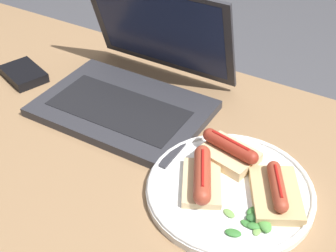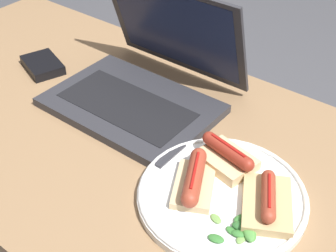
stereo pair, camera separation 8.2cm
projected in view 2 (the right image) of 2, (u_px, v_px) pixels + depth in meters
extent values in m
cube|color=#93704C|center=(151.00, 149.00, 0.89)|extent=(1.46, 0.64, 0.04)
cylinder|color=#93704C|center=(51.00, 114.00, 1.59)|extent=(0.04, 0.04, 0.69)
cube|color=#2D2D33|center=(131.00, 105.00, 0.96)|extent=(0.34, 0.23, 0.02)
cube|color=black|center=(126.00, 105.00, 0.95)|extent=(0.28, 0.13, 0.00)
cube|color=#2D2D33|center=(175.00, 29.00, 0.98)|extent=(0.34, 0.07, 0.21)
cube|color=#192347|center=(174.00, 29.00, 0.98)|extent=(0.30, 0.06, 0.18)
cylinder|color=white|center=(222.00, 196.00, 0.76)|extent=(0.28, 0.28, 0.01)
torus|color=white|center=(222.00, 192.00, 0.76)|extent=(0.28, 0.28, 0.01)
cube|color=#D6B784|center=(194.00, 185.00, 0.76)|extent=(0.10, 0.12, 0.01)
cylinder|color=#9E3D28|center=(194.00, 176.00, 0.75)|extent=(0.07, 0.10, 0.03)
sphere|color=#9E3D28|center=(199.00, 156.00, 0.79)|extent=(0.03, 0.03, 0.03)
sphere|color=#9E3D28|center=(190.00, 199.00, 0.71)|extent=(0.03, 0.03, 0.03)
cylinder|color=red|center=(195.00, 170.00, 0.74)|extent=(0.04, 0.08, 0.01)
cube|color=tan|center=(267.00, 204.00, 0.73)|extent=(0.12, 0.14, 0.02)
cylinder|color=#9E3D28|center=(268.00, 196.00, 0.72)|extent=(0.06, 0.08, 0.02)
sphere|color=#9E3D28|center=(268.00, 177.00, 0.75)|extent=(0.02, 0.02, 0.02)
sphere|color=#9E3D28|center=(268.00, 216.00, 0.69)|extent=(0.02, 0.02, 0.02)
cylinder|color=red|center=(269.00, 191.00, 0.71)|extent=(0.04, 0.07, 0.01)
cube|color=#D6B784|center=(227.00, 160.00, 0.81)|extent=(0.11, 0.09, 0.02)
cylinder|color=maroon|center=(228.00, 151.00, 0.79)|extent=(0.09, 0.04, 0.02)
sphere|color=maroon|center=(247.00, 165.00, 0.77)|extent=(0.02, 0.02, 0.02)
sphere|color=maroon|center=(209.00, 138.00, 0.82)|extent=(0.02, 0.02, 0.02)
cylinder|color=red|center=(228.00, 146.00, 0.79)|extent=(0.08, 0.02, 0.00)
ellipsoid|color=#709E4C|center=(241.00, 239.00, 0.68)|extent=(0.01, 0.02, 0.00)
ellipsoid|color=#709E4C|center=(216.00, 219.00, 0.71)|extent=(0.02, 0.02, 0.00)
ellipsoid|color=#4C8E3D|center=(249.00, 233.00, 0.69)|extent=(0.04, 0.04, 0.01)
ellipsoid|color=#387A33|center=(231.00, 231.00, 0.70)|extent=(0.02, 0.02, 0.00)
ellipsoid|color=#2D662D|center=(248.00, 226.00, 0.70)|extent=(0.03, 0.03, 0.01)
ellipsoid|color=#387A33|center=(241.00, 218.00, 0.71)|extent=(0.02, 0.03, 0.01)
ellipsoid|color=#2D662D|center=(242.00, 226.00, 0.70)|extent=(0.03, 0.03, 0.01)
ellipsoid|color=#387A33|center=(216.00, 239.00, 0.68)|extent=(0.03, 0.02, 0.01)
ellipsoid|color=#387A33|center=(239.00, 234.00, 0.69)|extent=(0.03, 0.02, 0.01)
cube|color=black|center=(43.00, 65.00, 1.08)|extent=(0.12, 0.10, 0.02)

